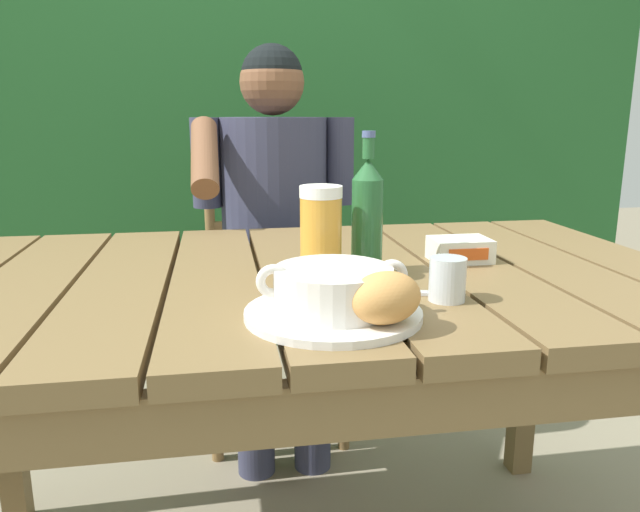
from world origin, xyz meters
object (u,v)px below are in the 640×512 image
Objects in this scene: soup_bowl at (333,288)px; person_eating at (275,222)px; serving_plate at (333,313)px; table_knife at (407,292)px; beer_bottle at (367,214)px; bread_roll at (385,298)px; water_glass_small at (447,279)px; beer_glass at (321,233)px; butter_tub at (460,250)px; chair_near_diner at (271,281)px.

person_eating is at bearing 89.69° from soup_bowl.
serving_plate is 1.82× the size of table_knife.
beer_bottle reaches higher than table_knife.
serving_plate is 1.17× the size of soup_bowl.
bread_roll is 1.86× the size of water_glass_small.
butter_tub is at bearing 17.05° from beer_glass.
water_glass_small is 0.07m from table_knife.
table_knife is (0.14, 0.09, -0.04)m from soup_bowl.
serving_plate is 0.29m from beer_bottle.
chair_near_diner reaches higher than serving_plate.
butter_tub is (0.21, 0.05, -0.09)m from beer_bottle.
chair_near_diner is 3.86× the size of beer_bottle.
bread_roll reaches higher than serving_plate.
water_glass_small is 0.60× the size of butter_tub.
bread_roll is 0.18m from water_glass_small.
bread_roll reaches higher than butter_tub.
soup_bowl is 0.09m from bread_roll.
soup_bowl is at bearing -114.31° from beer_bottle.
beer_glass is 1.45× the size of butter_tub.
person_eating is 0.93m from water_glass_small.
person_eating reaches higher than bread_roll.
bread_roll reaches higher than water_glass_small.
beer_bottle is at bearing 101.53° from table_knife.
butter_tub is at bearing -70.07° from chair_near_diner.
person_eating reaches higher than soup_bowl.
serving_plate is 0.04m from soup_bowl.
serving_plate is 2.25× the size of butter_tub.
person_eating is 4.73× the size of serving_plate.
water_glass_small is (0.18, -0.16, -0.05)m from beer_glass.
bread_roll is at bearing -99.33° from beer_bottle.
chair_near_diner is 3.86× the size of serving_plate.
bread_roll is 0.77× the size of beer_glass.
bread_roll is at bearing -138.61° from water_glass_small.
person_eating is 10.65× the size of butter_tub.
chair_near_diner is 1.19m from serving_plate.
person_eating reaches higher than butter_tub.
bread_roll is (0.06, -0.07, 0.00)m from soup_bowl.
person_eating is 7.32× the size of beer_glass.
soup_bowl reaches higher than serving_plate.
beer_bottle reaches higher than soup_bowl.
chair_near_diner reaches higher than beer_glass.
butter_tub is (0.26, 0.37, -0.03)m from bread_roll.
soup_bowl is 0.28m from beer_bottle.
beer_glass is 0.11m from beer_bottle.
chair_near_diner is 1.02m from beer_glass.
soup_bowl is 3.20× the size of water_glass_small.
soup_bowl is (-0.01, -0.96, 0.07)m from person_eating.
serving_plate is at bearing 130.60° from bread_roll.
soup_bowl is 0.44m from butter_tub.
table_knife is at bearing 141.49° from water_glass_small.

